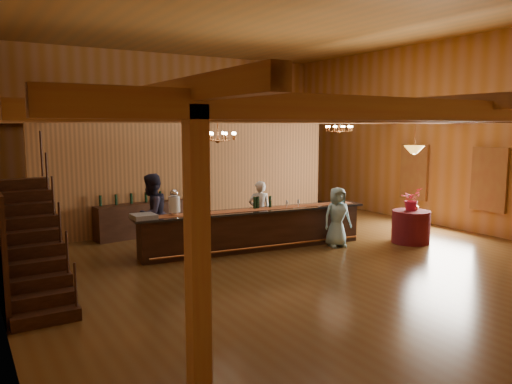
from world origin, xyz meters
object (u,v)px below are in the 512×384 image
round_table (411,227)px  guest (337,217)px  bartender (260,211)px  tasting_bar (254,229)px  chandelier_left (218,136)px  beverage_dispenser (174,203)px  chandelier_right (339,128)px  pendant_lamp (414,150)px  floor_plant (249,202)px  raffle_drum (337,197)px  backbar_shelf (154,218)px  staff_second (152,214)px

round_table → guest: (-1.90, 0.67, 0.33)m
guest → bartender: bearing=144.6°
tasting_bar → chandelier_left: chandelier_left is taller
tasting_bar → beverage_dispenser: bearing=178.6°
beverage_dispenser → round_table: beverage_dispenser is taller
round_table → chandelier_right: 3.99m
chandelier_left → chandelier_right: size_ratio=1.00×
beverage_dispenser → round_table: 6.09m
pendant_lamp → bartender: size_ratio=0.57×
floor_plant → raffle_drum: bearing=-83.0°
backbar_shelf → pendant_lamp: pendant_lamp is taller
backbar_shelf → pendant_lamp: 7.17m
guest → floor_plant: 4.28m
round_table → guest: bearing=160.6°
bartender → round_table: bearing=169.2°
beverage_dispenser → pendant_lamp: pendant_lamp is taller
raffle_drum → bartender: bartender is taller
raffle_drum → chandelier_left: chandelier_left is taller
bartender → guest: 2.02m
beverage_dispenser → backbar_shelf: beverage_dispenser is taller
pendant_lamp → floor_plant: 5.63m
tasting_bar → floor_plant: floor_plant is taller
round_table → backbar_shelf: bearing=140.7°
bartender → staff_second: bearing=20.3°
pendant_lamp → chandelier_right: bearing=87.0°
raffle_drum → chandelier_left: bearing=-177.2°
tasting_bar → floor_plant: bearing=68.1°
round_table → bartender: bartender is taller
raffle_drum → guest: size_ratio=0.23×
backbar_shelf → floor_plant: size_ratio=2.89×
round_table → guest: 2.04m
tasting_bar → chandelier_right: (3.99, 1.62, 2.42)m
beverage_dispenser → floor_plant: size_ratio=0.53×
backbar_shelf → staff_second: bearing=-117.4°
tasting_bar → raffle_drum: 2.44m
chandelier_right → floor_plant: bearing=138.9°
bartender → floor_plant: 3.07m
bartender → guest: bearing=155.0°
guest → floor_plant: size_ratio=1.32×
bartender → floor_plant: (1.30, 2.78, -0.23)m
raffle_drum → pendant_lamp: size_ratio=0.38×
backbar_shelf → tasting_bar: bearing=-69.1°
backbar_shelf → chandelier_left: 4.11m
tasting_bar → guest: (1.92, -0.81, 0.25)m
bartender → staff_second: size_ratio=0.83×
beverage_dispenser → bartender: 2.60m
raffle_drum → bartender: size_ratio=0.21×
chandelier_left → bartender: (1.79, 1.18, -1.99)m
round_table → staff_second: 6.56m
beverage_dispenser → backbar_shelf: (0.43, 2.62, -0.81)m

